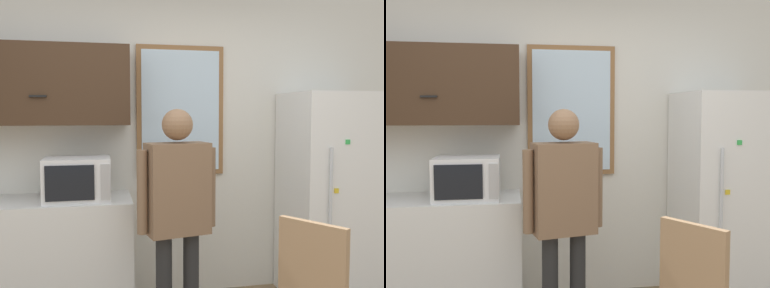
{
  "view_description": "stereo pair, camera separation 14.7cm",
  "coord_description": "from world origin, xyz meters",
  "views": [
    {
      "loc": [
        -0.4,
        -1.74,
        1.57
      ],
      "look_at": [
        0.19,
        1.01,
        1.36
      ],
      "focal_mm": 40.0,
      "sensor_mm": 36.0,
      "label": 1
    },
    {
      "loc": [
        -0.26,
        -1.77,
        1.57
      ],
      "look_at": [
        0.19,
        1.01,
        1.36
      ],
      "focal_mm": 40.0,
      "sensor_mm": 36.0,
      "label": 2
    }
  ],
  "objects": [
    {
      "name": "person",
      "position": [
        0.1,
        1.08,
        0.97
      ],
      "size": [
        0.56,
        0.3,
        1.6
      ],
      "rotation": [
        0.0,
        0.0,
        0.19
      ],
      "color": "black",
      "rests_on": "ground_plane"
    },
    {
      "name": "back_wall",
      "position": [
        0.0,
        1.87,
        1.35
      ],
      "size": [
        6.0,
        0.06,
        2.7
      ],
      "color": "silver",
      "rests_on": "ground_plane"
    },
    {
      "name": "refrigerator",
      "position": [
        1.49,
        1.5,
        0.87
      ],
      "size": [
        0.72,
        0.69,
        1.74
      ],
      "color": "white",
      "rests_on": "ground_plane"
    },
    {
      "name": "microwave",
      "position": [
        -0.57,
        1.48,
        1.08
      ],
      "size": [
        0.47,
        0.39,
        0.32
      ],
      "color": "white",
      "rests_on": "counter"
    },
    {
      "name": "window",
      "position": [
        0.27,
        1.83,
        1.59
      ],
      "size": [
        0.74,
        0.05,
        1.09
      ],
      "color": "olive"
    }
  ]
}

